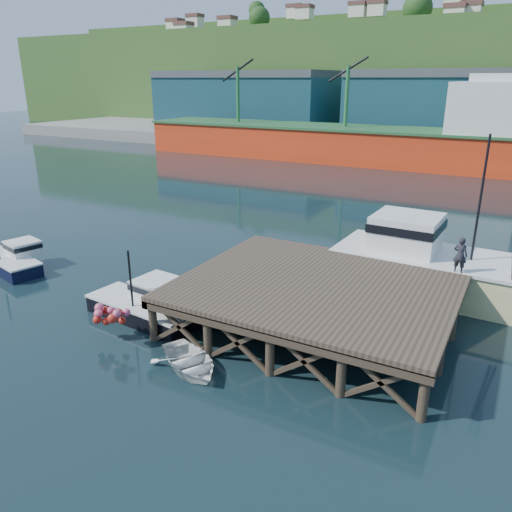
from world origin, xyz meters
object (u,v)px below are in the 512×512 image
Objects in this scene: boat_navy at (13,259)px; dockworker at (460,255)px; dinghy at (190,362)px; trawler at (452,265)px; boat_black at (146,304)px.

dockworker is at bearing 28.89° from boat_navy.
dockworker reaches higher than dinghy.
boat_navy is 24.99m from dockworker.
boat_navy is 0.42× the size of trawler.
boat_black is 15.68m from trawler.
boat_navy is at bearing -157.82° from trawler.
dockworker is (8.30, 10.29, 2.65)m from dinghy.
boat_black reaches higher than dinghy.
dockworker is at bearing 36.08° from boat_black.
trawler is (12.39, 9.55, 1.08)m from boat_black.
dinghy is 13.48m from dockworker.
boat_navy is at bearing 25.89° from dockworker.
dockworker is (0.50, -2.10, 1.27)m from trawler.
boat_black is 15.07m from dockworker.
boat_navy is 1.57× the size of dinghy.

